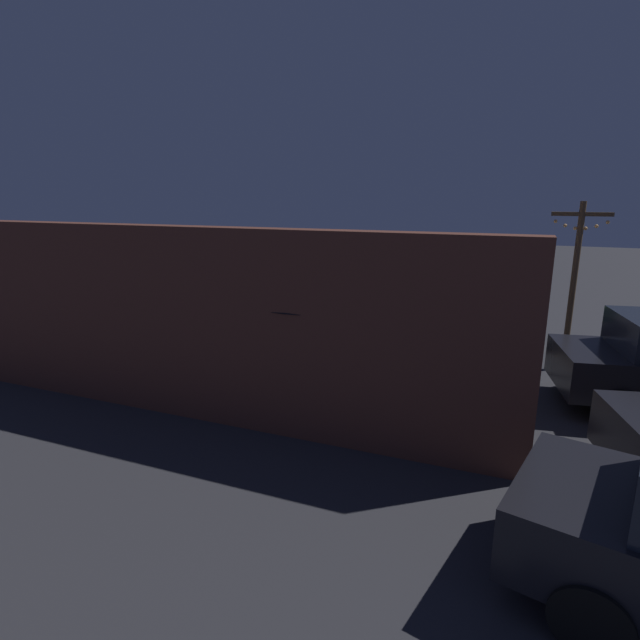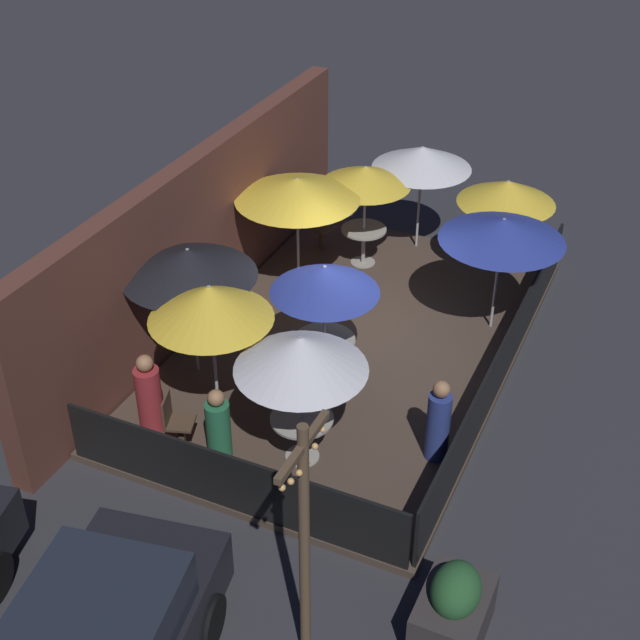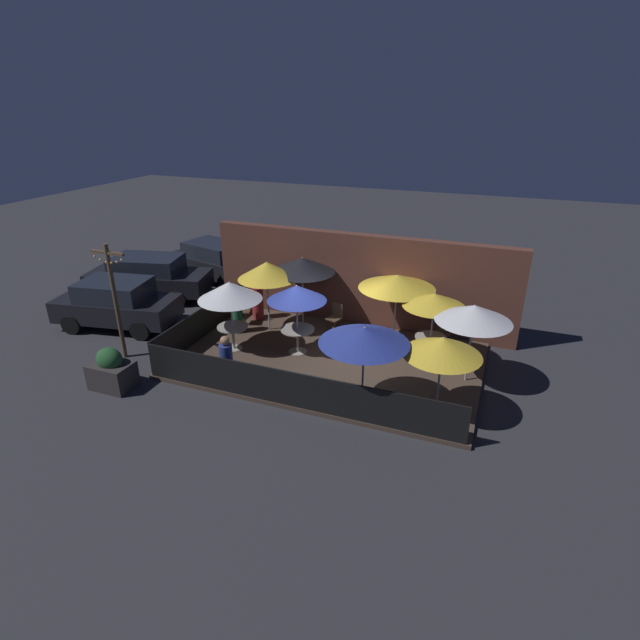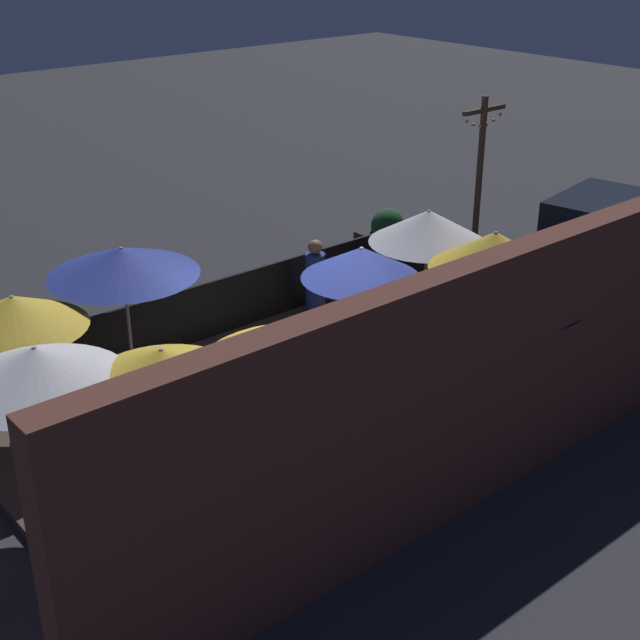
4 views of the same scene
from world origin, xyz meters
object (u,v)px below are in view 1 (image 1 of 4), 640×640
patio_chair_2 (429,374)px  patron_0 (411,379)px  patio_umbrella_6 (127,261)px  dining_table_1 (321,335)px  patio_umbrella_4 (192,259)px  light_post (574,277)px  patio_chair_0 (104,345)px  patio_umbrella_8 (378,281)px  patio_umbrella_2 (418,277)px  patio_umbrella_7 (165,275)px  patio_umbrella_0 (143,270)px  patron_2 (430,361)px  patio_umbrella_3 (257,255)px  patio_umbrella_5 (313,286)px  patron_1 (395,315)px  dining_table_2 (415,339)px  dining_table_0 (148,328)px  planter_box (520,325)px  patio_umbrella_1 (321,275)px  patio_chair_1 (257,361)px

patio_chair_2 → patron_0: 0.62m
patio_umbrella_6 → dining_table_1: (-4.82, -0.12, -1.33)m
patio_umbrella_4 → patio_umbrella_6: bearing=74.7°
patio_umbrella_4 → light_post: size_ratio=0.58×
patio_chair_0 → patio_umbrella_8: bearing=-69.7°
patio_umbrella_2 → patio_umbrella_7: bearing=26.4°
light_post → patio_umbrella_0: bearing=18.1°
patron_2 → dining_table_1: bearing=85.8°
patio_umbrella_8 → patio_umbrella_6: bearing=-9.1°
patio_umbrella_3 → patio_umbrella_5: (-3.26, 4.06, 0.10)m
dining_table_1 → patio_chair_0: size_ratio=1.09×
patio_umbrella_6 → patio_chair_0: bearing=116.0°
patron_1 → light_post: bearing=100.9°
patio_umbrella_6 → patio_umbrella_3: bearing=-135.6°
dining_table_1 → light_post: light_post is taller
dining_table_2 → patron_0: size_ratio=0.67×
light_post → patio_umbrella_8: bearing=43.1°
dining_table_2 → patron_1: 1.94m
patio_umbrella_5 → patio_chair_0: patio_umbrella_5 is taller
patio_umbrella_2 → dining_table_2: patio_umbrella_2 is taller
patio_umbrella_4 → patio_chair_2: patio_umbrella_4 is taller
dining_table_0 → light_post: size_ratio=0.26×
patio_chair_0 → patron_1: size_ratio=0.67×
light_post → planter_box: bearing=-58.5°
patio_umbrella_7 → patio_chair_0: bearing=9.2°
patio_chair_2 → light_post: size_ratio=0.27×
patio_umbrella_1 → light_post: size_ratio=0.61×
patio_umbrella_3 → patio_umbrella_4: bearing=11.9°
light_post → patio_umbrella_4: bearing=1.3°
patio_chair_0 → patron_0: bearing=-77.1°
patio_umbrella_1 → patio_umbrella_8: (-1.49, 1.13, 0.14)m
dining_table_0 → patron_1: patron_1 is taller
patio_umbrella_7 → patio_chair_2: size_ratio=2.43×
patio_umbrella_1 → dining_table_0: patio_umbrella_1 is taller
patio_chair_2 → patio_chair_0: bearing=77.4°
patron_1 → patio_umbrella_3: bearing=-71.0°
patio_chair_2 → light_post: 4.11m
dining_table_1 → patron_2: patron_2 is taller
patio_umbrella_7 → patron_1: size_ratio=1.69×
patio_chair_0 → patron_2: size_ratio=0.76×
patio_umbrella_8 → dining_table_0: (5.21, -0.28, -1.41)m
patio_umbrella_1 → dining_table_1: size_ratio=2.13×
dining_table_2 → patio_umbrella_5: bearing=64.2°
patio_umbrella_4 → patio_chair_0: (-0.37, 3.61, -1.30)m
patio_umbrella_3 → dining_table_2: 4.92m
light_post → dining_table_0: bearing=18.1°
patio_umbrella_1 → patio_umbrella_7: bearing=33.9°
patio_umbrella_1 → patio_chair_1: 2.26m
patio_umbrella_8 → light_post: bearing=-136.9°
patio_umbrella_4 → patron_2: patio_umbrella_4 is taller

